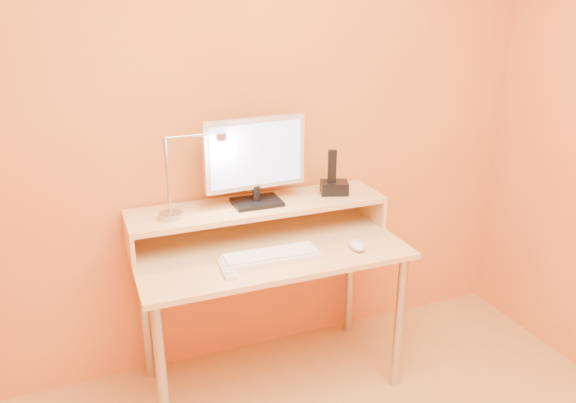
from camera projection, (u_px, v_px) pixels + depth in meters
name	position (u px, v px, depth m)	size (l,w,h in m)	color
wall_back	(245.00, 118.00, 2.57)	(3.00, 0.04, 2.50)	#D05F26
desk_leg_fl	(162.00, 379.00, 2.20)	(0.04, 0.04, 0.69)	#AFAFB6
desk_leg_fr	(399.00, 323.00, 2.57)	(0.04, 0.04, 0.69)	#AFAFB6
desk_leg_bl	(145.00, 315.00, 2.64)	(0.04, 0.04, 0.69)	#AFAFB6
desk_leg_br	(350.00, 276.00, 3.01)	(0.04, 0.04, 0.69)	#AFAFB6
desk_lower	(270.00, 250.00, 2.48)	(1.20, 0.60, 0.03)	tan
shelf_riser_left	(129.00, 241.00, 2.38)	(0.02, 0.30, 0.14)	tan
shelf_riser_right	(370.00, 206.00, 2.78)	(0.02, 0.30, 0.14)	tan
desk_shelf	(258.00, 206.00, 2.55)	(1.20, 0.30, 0.03)	tan
monitor_foot	(257.00, 202.00, 2.54)	(0.22, 0.16, 0.02)	black
monitor_neck	(257.00, 193.00, 2.53)	(0.04, 0.04, 0.07)	black
monitor_panel	(255.00, 154.00, 2.47)	(0.47, 0.04, 0.32)	silver
monitor_back	(253.00, 152.00, 2.49)	(0.43, 0.01, 0.27)	black
monitor_screen	(256.00, 155.00, 2.46)	(0.43, 0.00, 0.28)	#ABC0FF
lamp_base	(171.00, 215.00, 2.38)	(0.10, 0.10, 0.03)	#AFAFB6
lamp_post	(167.00, 176.00, 2.32)	(0.01, 0.01, 0.33)	#AFAFB6
lamp_arm	(193.00, 136.00, 2.30)	(0.01, 0.01, 0.24)	#AFAFB6
lamp_head	(221.00, 137.00, 2.35)	(0.04, 0.04, 0.03)	#AFAFB6
lamp_bulb	(221.00, 140.00, 2.35)	(0.03, 0.03, 0.00)	#FFEAC6
phone_dock	(334.00, 188.00, 2.67)	(0.13, 0.10, 0.06)	black
phone_handset	(332.00, 166.00, 2.63)	(0.04, 0.03, 0.16)	black
phone_led	(347.00, 190.00, 2.64)	(0.01, 0.00, 0.04)	blue
keyboard	(271.00, 257.00, 2.36)	(0.42, 0.13, 0.02)	silver
mouse	(357.00, 245.00, 2.46)	(0.06, 0.11, 0.04)	silver
remote_control	(227.00, 269.00, 2.27)	(0.05, 0.17, 0.02)	silver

